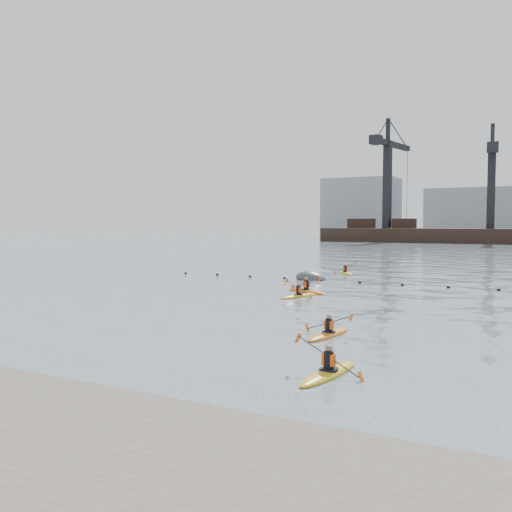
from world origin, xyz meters
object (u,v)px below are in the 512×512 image
at_px(mooring_buoy, 312,280).
at_px(kayaker_1, 329,372).
at_px(kayaker_2, 306,291).
at_px(kayaker_5, 345,273).
at_px(kayaker_3, 299,295).
at_px(kayaker_0, 329,334).

bearing_deg(mooring_buoy, kayaker_1, -67.24).
distance_m(kayaker_1, kayaker_2, 18.21).
relative_size(kayaker_5, mooring_buoy, 1.06).
bearing_deg(kayaker_2, kayaker_3, -141.62).
distance_m(kayaker_1, kayaker_5, 30.97).
xyz_separation_m(kayaker_1, kayaker_5, (-9.25, 29.55, -0.01)).
bearing_deg(mooring_buoy, kayaker_2, -70.78).
xyz_separation_m(kayaker_0, kayaker_3, (-5.23, 9.38, -0.00)).
distance_m(kayaker_3, mooring_buoy, 9.69).
relative_size(kayaker_3, mooring_buoy, 1.19).
xyz_separation_m(kayaker_5, mooring_buoy, (-0.67, -5.90, -0.09)).
height_order(kayaker_0, kayaker_3, kayaker_3).
height_order(kayaker_5, mooring_buoy, kayaker_5).
bearing_deg(kayaker_2, kayaker_5, 35.42).
relative_size(kayaker_2, kayaker_5, 1.24).
xyz_separation_m(kayaker_2, kayaker_5, (-1.78, 12.95, -0.01)).
relative_size(kayaker_1, kayaker_2, 0.97).
xyz_separation_m(kayaker_3, mooring_buoy, (-2.88, 9.25, -0.09)).
distance_m(kayaker_0, kayaker_3, 10.74).
bearing_deg(kayaker_5, kayaker_2, -121.20).
distance_m(kayaker_2, kayaker_5, 13.07).
bearing_deg(kayaker_1, mooring_buoy, 120.34).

